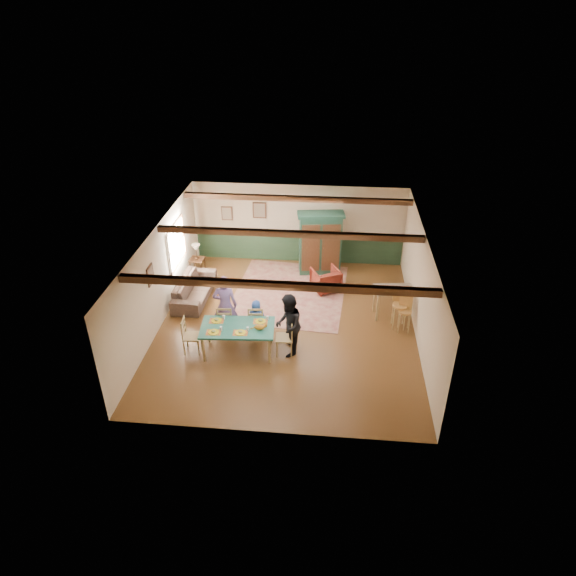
# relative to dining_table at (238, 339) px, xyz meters

# --- Properties ---
(floor) EXTENTS (8.00, 8.00, 0.00)m
(floor) POSITION_rel_dining_table_xyz_m (1.13, 1.30, -0.38)
(floor) COLOR #4E2E16
(floor) RESTS_ON ground
(wall_back) EXTENTS (7.00, 0.02, 2.70)m
(wall_back) POSITION_rel_dining_table_xyz_m (1.13, 5.30, 0.97)
(wall_back) COLOR beige
(wall_back) RESTS_ON floor
(wall_left) EXTENTS (0.02, 8.00, 2.70)m
(wall_left) POSITION_rel_dining_table_xyz_m (-2.37, 1.30, 0.97)
(wall_left) COLOR beige
(wall_left) RESTS_ON floor
(wall_right) EXTENTS (0.02, 8.00, 2.70)m
(wall_right) POSITION_rel_dining_table_xyz_m (4.63, 1.30, 0.97)
(wall_right) COLOR beige
(wall_right) RESTS_ON floor
(ceiling) EXTENTS (7.00, 8.00, 0.02)m
(ceiling) POSITION_rel_dining_table_xyz_m (1.13, 1.30, 2.32)
(ceiling) COLOR silver
(ceiling) RESTS_ON wall_back
(wainscot_back) EXTENTS (6.95, 0.03, 0.90)m
(wainscot_back) POSITION_rel_dining_table_xyz_m (1.13, 5.28, 0.07)
(wainscot_back) COLOR #1C3320
(wainscot_back) RESTS_ON floor
(ceiling_beam_front) EXTENTS (6.95, 0.16, 0.16)m
(ceiling_beam_front) POSITION_rel_dining_table_xyz_m (1.13, -1.00, 2.23)
(ceiling_beam_front) COLOR #331C0E
(ceiling_beam_front) RESTS_ON ceiling
(ceiling_beam_mid) EXTENTS (6.95, 0.16, 0.16)m
(ceiling_beam_mid) POSITION_rel_dining_table_xyz_m (1.13, 1.70, 2.23)
(ceiling_beam_mid) COLOR #331C0E
(ceiling_beam_mid) RESTS_ON ceiling
(ceiling_beam_back) EXTENTS (6.95, 0.16, 0.16)m
(ceiling_beam_back) POSITION_rel_dining_table_xyz_m (1.13, 4.30, 2.23)
(ceiling_beam_back) COLOR #331C0E
(ceiling_beam_back) RESTS_ON ceiling
(window_left) EXTENTS (0.06, 1.60, 1.30)m
(window_left) POSITION_rel_dining_table_xyz_m (-2.34, 3.00, 1.17)
(window_left) COLOR white
(window_left) RESTS_ON wall_left
(picture_left_wall) EXTENTS (0.04, 0.42, 0.52)m
(picture_left_wall) POSITION_rel_dining_table_xyz_m (-2.34, 0.70, 1.37)
(picture_left_wall) COLOR tan
(picture_left_wall) RESTS_ON wall_left
(picture_back_a) EXTENTS (0.45, 0.04, 0.55)m
(picture_back_a) POSITION_rel_dining_table_xyz_m (-0.17, 5.27, 1.42)
(picture_back_a) COLOR tan
(picture_back_a) RESTS_ON wall_back
(picture_back_b) EXTENTS (0.38, 0.04, 0.48)m
(picture_back_b) POSITION_rel_dining_table_xyz_m (-1.27, 5.27, 1.27)
(picture_back_b) COLOR tan
(picture_back_b) RESTS_ON wall_back
(dining_table) EXTENTS (1.91, 1.15, 0.77)m
(dining_table) POSITION_rel_dining_table_xyz_m (0.00, 0.00, 0.00)
(dining_table) COLOR #1C5A4E
(dining_table) RESTS_ON floor
(dining_chair_far_left) EXTENTS (0.46, 0.48, 0.97)m
(dining_chair_far_left) POSITION_rel_dining_table_xyz_m (-0.46, 0.71, 0.10)
(dining_chair_far_left) COLOR #9F834F
(dining_chair_far_left) RESTS_ON floor
(dining_chair_far_right) EXTENTS (0.46, 0.48, 0.97)m
(dining_chair_far_right) POSITION_rel_dining_table_xyz_m (0.36, 0.76, 0.10)
(dining_chair_far_right) COLOR #9F834F
(dining_chair_far_right) RESTS_ON floor
(dining_chair_end_left) EXTENTS (0.48, 0.46, 0.97)m
(dining_chair_end_left) POSITION_rel_dining_table_xyz_m (-1.17, -0.08, 0.10)
(dining_chair_end_left) COLOR #9F834F
(dining_chair_end_left) RESTS_ON floor
(dining_chair_end_right) EXTENTS (0.48, 0.46, 0.97)m
(dining_chair_end_right) POSITION_rel_dining_table_xyz_m (1.17, 0.08, 0.10)
(dining_chair_end_right) COLOR #9F834F
(dining_chair_end_right) RESTS_ON floor
(person_man) EXTENTS (0.67, 0.47, 1.76)m
(person_man) POSITION_rel_dining_table_xyz_m (-0.46, 0.79, 0.50)
(person_man) COLOR #785C9D
(person_man) RESTS_ON floor
(person_woman) EXTENTS (0.69, 0.86, 1.69)m
(person_woman) POSITION_rel_dining_table_xyz_m (1.28, 0.09, 0.46)
(person_woman) COLOR black
(person_woman) RESTS_ON floor
(person_child) EXTENTS (0.52, 0.36, 1.03)m
(person_child) POSITION_rel_dining_table_xyz_m (0.35, 0.84, 0.13)
(person_child) COLOR #244793
(person_child) RESTS_ON floor
(cat) EXTENTS (0.38, 0.17, 0.18)m
(cat) POSITION_rel_dining_table_xyz_m (0.57, -0.06, 0.48)
(cat) COLOR #BD7921
(cat) RESTS_ON dining_table
(place_setting_near_left) EXTENTS (0.43, 0.33, 0.11)m
(place_setting_near_left) POSITION_rel_dining_table_xyz_m (-0.54, -0.29, 0.44)
(place_setting_near_left) COLOR gold
(place_setting_near_left) RESTS_ON dining_table
(place_setting_near_center) EXTENTS (0.43, 0.33, 0.11)m
(place_setting_near_center) POSITION_rel_dining_table_xyz_m (0.12, -0.25, 0.44)
(place_setting_near_center) COLOR gold
(place_setting_near_center) RESTS_ON dining_table
(place_setting_far_left) EXTENTS (0.43, 0.33, 0.11)m
(place_setting_far_left) POSITION_rel_dining_table_xyz_m (-0.58, 0.22, 0.44)
(place_setting_far_left) COLOR gold
(place_setting_far_left) RESTS_ON dining_table
(place_setting_far_right) EXTENTS (0.43, 0.33, 0.11)m
(place_setting_far_right) POSITION_rel_dining_table_xyz_m (0.54, 0.29, 0.44)
(place_setting_far_right) COLOR gold
(place_setting_far_right) RESTS_ON dining_table
(area_rug) EXTENTS (3.59, 4.17, 0.01)m
(area_rug) POSITION_rel_dining_table_xyz_m (1.03, 3.09, -0.38)
(area_rug) COLOR tan
(area_rug) RESTS_ON floor
(armoire) EXTENTS (1.53, 0.78, 2.07)m
(armoire) POSITION_rel_dining_table_xyz_m (1.88, 4.55, 0.65)
(armoire) COLOR #133025
(armoire) RESTS_ON floor
(armchair) EXTENTS (1.04, 1.05, 0.72)m
(armchair) POSITION_rel_dining_table_xyz_m (2.12, 3.37, -0.02)
(armchair) COLOR #49120E
(armchair) RESTS_ON floor
(sofa) EXTENTS (0.92, 2.23, 0.64)m
(sofa) POSITION_rel_dining_table_xyz_m (-1.79, 2.52, -0.06)
(sofa) COLOR #3D2D26
(sofa) RESTS_ON floor
(end_table) EXTENTS (0.48, 0.48, 0.55)m
(end_table) POSITION_rel_dining_table_xyz_m (-2.08, 4.04, -0.11)
(end_table) COLOR #331C0E
(end_table) RESTS_ON floor
(table_lamp) EXTENTS (0.30, 0.30, 0.50)m
(table_lamp) POSITION_rel_dining_table_xyz_m (-2.08, 4.04, 0.41)
(table_lamp) COLOR tan
(table_lamp) RESTS_ON end_table
(counter_table) EXTENTS (1.15, 0.76, 0.90)m
(counter_table) POSITION_rel_dining_table_xyz_m (4.05, 2.08, 0.07)
(counter_table) COLOR tan
(counter_table) RESTS_ON floor
(bar_stool_left) EXTENTS (0.41, 0.45, 1.13)m
(bar_stool_left) POSITION_rel_dining_table_xyz_m (4.17, 1.53, 0.18)
(bar_stool_left) COLOR tan
(bar_stool_left) RESTS_ON floor
(bar_stool_right) EXTENTS (0.38, 0.41, 1.01)m
(bar_stool_right) POSITION_rel_dining_table_xyz_m (4.31, 1.36, 0.12)
(bar_stool_right) COLOR tan
(bar_stool_right) RESTS_ON floor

